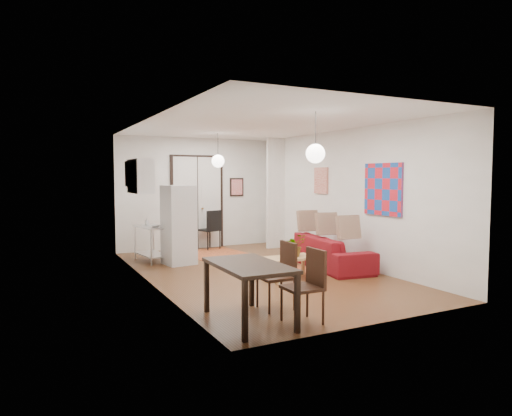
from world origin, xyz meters
name	(u,v)px	position (x,y,z in m)	size (l,w,h in m)	color
floor	(257,272)	(0.00, 0.00, 0.00)	(7.00, 7.00, 0.00)	brown
ceiling	(257,124)	(0.00, 0.00, 2.90)	(4.20, 7.00, 0.02)	white
wall_back	(197,193)	(0.00, 3.50, 1.45)	(4.20, 0.02, 2.90)	silver
wall_front	(382,212)	(0.00, -3.50, 1.45)	(4.20, 0.02, 2.90)	silver
wall_left	(150,202)	(-2.10, 0.00, 1.45)	(0.02, 7.00, 2.90)	silver
wall_right	(343,197)	(2.10, 0.00, 1.45)	(0.02, 7.00, 2.90)	silver
double_doors	(197,203)	(0.00, 3.46, 1.20)	(1.44, 0.06, 2.50)	silver
stub_partition	(275,193)	(1.85, 2.55, 1.45)	(0.50, 0.10, 2.90)	silver
wall_cabinet	(140,176)	(-1.92, 1.50, 1.90)	(0.35, 1.00, 0.70)	silver
painting_popart	(383,189)	(2.08, -1.25, 1.65)	(0.05, 1.00, 1.00)	red
painting_abstract	(321,180)	(2.08, 0.80, 1.80)	(0.05, 0.50, 0.60)	#EDE1C6
poster_back	(237,187)	(1.15, 3.47, 1.60)	(0.40, 0.03, 0.50)	red
print_left	(128,174)	(-2.07, 2.00, 1.95)	(0.03, 0.44, 0.54)	#8F5F3B
pendant_back	(218,161)	(0.00, 2.00, 2.25)	(0.30, 0.30, 0.80)	white
pendant_front	(315,153)	(0.00, -2.00, 2.25)	(0.30, 0.30, 0.80)	white
kilim_rug	(239,261)	(0.22, 1.29, 0.00)	(1.42, 3.79, 0.01)	#BF562F
sofa	(330,252)	(1.59, -0.25, 0.33)	(0.88, 2.26, 0.66)	maroon
coffee_table	(291,260)	(0.27, -0.83, 0.37)	(0.97, 0.56, 0.42)	tan
potted_plant	(295,245)	(0.37, -0.83, 0.63)	(0.32, 0.37, 0.41)	#39622C
kitchen_counter	(152,239)	(-1.54, 2.12, 0.49)	(0.66, 1.10, 0.79)	silver
bowl	(155,226)	(-1.54, 1.82, 0.82)	(0.19, 0.19, 0.05)	white
soap_bottle	(147,221)	(-1.59, 2.37, 0.88)	(0.08, 0.07, 0.16)	teal
fridge	(179,225)	(-1.11, 1.53, 0.85)	(0.60, 0.60, 1.71)	silver
dining_table	(249,270)	(-1.49, -2.68, 0.68)	(0.82, 1.41, 0.77)	black
dining_chair_near	(272,269)	(-0.89, -2.23, 0.55)	(0.46, 0.65, 0.95)	#321710
dining_chair_far	(298,279)	(-0.89, -2.93, 0.55)	(0.46, 0.65, 0.95)	#321710
black_side_chair	(207,226)	(0.20, 3.25, 0.60)	(0.59, 0.60, 1.02)	black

